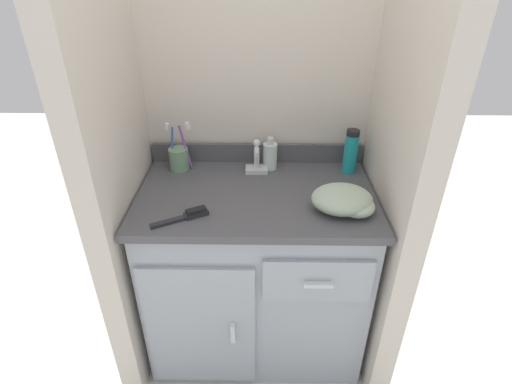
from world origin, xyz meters
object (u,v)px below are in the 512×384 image
Objects in this scene: shaving_cream_can at (351,151)px; hairbrush at (188,215)px; soap_dispenser at (270,155)px; toothbrush_cup at (179,158)px; hand_towel at (345,201)px.

shaving_cream_can reaches higher than hairbrush.
soap_dispenser is at bearing 24.68° from hairbrush.
soap_dispenser is at bearing 2.04° from toothbrush_cup.
hand_towel reaches higher than hairbrush.
hand_towel is (-0.07, -0.30, -0.05)m from shaving_cream_can.
toothbrush_cup is at bearing 76.20° from hairbrush.
shaving_cream_can reaches higher than hand_towel.
toothbrush_cup is at bearing 153.90° from hand_towel.
soap_dispenser is 0.41m from hand_towel.
toothbrush_cup is 1.08× the size of hairbrush.
soap_dispenser is 0.32m from shaving_cream_can.
toothbrush_cup is 0.37m from soap_dispenser.
shaving_cream_can is 0.31m from hand_towel.
soap_dispenser is at bearing 128.29° from hand_towel.
shaving_cream_can is 0.84× the size of hand_towel.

